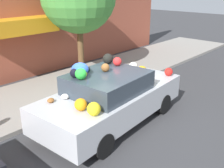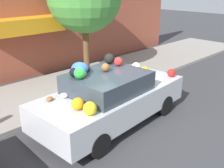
# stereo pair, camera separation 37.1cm
# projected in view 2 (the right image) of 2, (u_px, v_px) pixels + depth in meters

# --- Properties ---
(ground_plane) EXTENTS (60.00, 60.00, 0.00)m
(ground_plane) POSITION_uv_depth(u_px,v_px,m) (107.00, 119.00, 7.49)
(ground_plane) COLOR #38383A
(sidewalk_curb) EXTENTS (24.00, 3.20, 0.12)m
(sidewalk_curb) POSITION_uv_depth(u_px,v_px,m) (54.00, 91.00, 9.27)
(sidewalk_curb) COLOR gray
(sidewalk_curb) RESTS_ON ground
(building_facade) EXTENTS (18.00, 1.20, 4.82)m
(building_facade) POSITION_uv_depth(u_px,v_px,m) (17.00, 18.00, 9.92)
(building_facade) COLOR #9E4C38
(building_facade) RESTS_ON ground
(art_car) EXTENTS (4.51, 2.12, 1.79)m
(art_car) POSITION_uv_depth(u_px,v_px,m) (111.00, 97.00, 7.04)
(art_car) COLOR #B7BABF
(art_car) RESTS_ON ground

